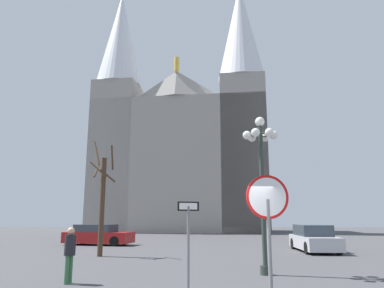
% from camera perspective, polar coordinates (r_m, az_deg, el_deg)
% --- Properties ---
extents(cathedral, '(22.82, 14.01, 33.31)m').
position_cam_1_polar(cathedral, '(47.12, -1.75, -0.02)').
color(cathedral, gray).
rests_on(cathedral, ground).
extents(stop_sign, '(0.87, 0.17, 2.73)m').
position_cam_1_polar(stop_sign, '(7.41, 11.99, -10.91)').
color(stop_sign, slate).
rests_on(stop_sign, ground).
extents(one_way_arrow_sign, '(0.55, 0.20, 2.28)m').
position_cam_1_polar(one_way_arrow_sign, '(9.30, -0.60, -14.49)').
color(one_way_arrow_sign, slate).
rests_on(one_way_arrow_sign, ground).
extents(street_lamp, '(1.26, 1.13, 5.42)m').
position_cam_1_polar(street_lamp, '(12.87, 10.98, -3.62)').
color(street_lamp, '#2D3833').
rests_on(street_lamp, ground).
extents(bare_tree, '(1.28, 1.12, 5.70)m').
position_cam_1_polar(bare_tree, '(18.64, -14.08, -8.66)').
color(bare_tree, '#473323').
rests_on(bare_tree, ground).
extents(parked_car_near_red, '(4.85, 2.71, 1.36)m').
position_cam_1_polar(parked_car_near_red, '(25.98, -14.70, -13.81)').
color(parked_car_near_red, maroon).
rests_on(parked_car_near_red, ground).
extents(parked_car_far_silver, '(1.92, 4.59, 1.44)m').
position_cam_1_polar(parked_car_far_silver, '(21.74, 18.75, -14.07)').
color(parked_car_far_silver, '#B7B7BC').
rests_on(parked_car_far_silver, ground).
extents(pedestrian_walking, '(0.32, 0.32, 1.59)m').
position_cam_1_polar(pedestrian_walking, '(11.53, -18.81, -15.56)').
color(pedestrian_walking, '#33663F').
rests_on(pedestrian_walking, ground).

